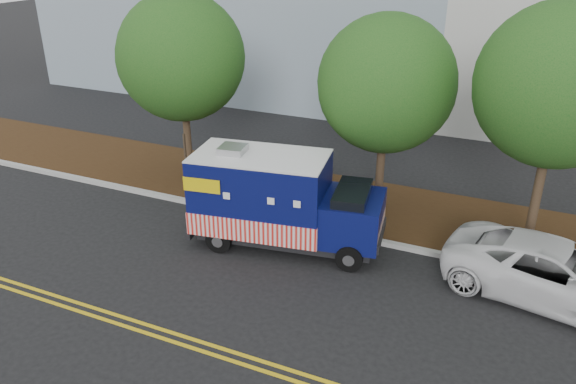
% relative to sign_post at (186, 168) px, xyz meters
% --- Properties ---
extents(ground, '(120.00, 120.00, 0.00)m').
position_rel_sign_post_xyz_m(ground, '(4.22, -1.60, -1.20)').
color(ground, black).
rests_on(ground, ground).
extents(curb, '(120.00, 0.18, 0.15)m').
position_rel_sign_post_xyz_m(curb, '(4.22, -0.20, -1.12)').
color(curb, '#9E9E99').
rests_on(curb, ground).
extents(mulch_strip, '(120.00, 4.00, 0.15)m').
position_rel_sign_post_xyz_m(mulch_strip, '(4.22, 1.90, -1.12)').
color(mulch_strip, '#311B0D').
rests_on(mulch_strip, ground).
extents(centerline_near, '(120.00, 0.10, 0.01)m').
position_rel_sign_post_xyz_m(centerline_near, '(4.22, -6.05, -1.19)').
color(centerline_near, gold).
rests_on(centerline_near, ground).
extents(centerline_far, '(120.00, 0.10, 0.01)m').
position_rel_sign_post_xyz_m(centerline_far, '(4.22, -6.30, -1.19)').
color(centerline_far, gold).
rests_on(centerline_far, ground).
extents(tree_a, '(4.31, 4.31, 6.65)m').
position_rel_sign_post_xyz_m(tree_a, '(-0.95, 1.56, 3.29)').
color(tree_a, '#38281C').
rests_on(tree_a, ground).
extents(tree_b, '(4.15, 4.15, 6.28)m').
position_rel_sign_post_xyz_m(tree_b, '(6.04, 1.93, 3.00)').
color(tree_b, '#38281C').
rests_on(tree_b, ground).
extents(tree_c, '(4.29, 4.29, 6.91)m').
position_rel_sign_post_xyz_m(tree_c, '(10.65, 1.35, 3.56)').
color(tree_c, '#38281C').
rests_on(tree_c, ground).
extents(sign_post, '(0.06, 0.06, 2.40)m').
position_rel_sign_post_xyz_m(sign_post, '(0.00, 0.00, 0.00)').
color(sign_post, '#473828').
rests_on(sign_post, ground).
extents(food_truck, '(5.73, 2.84, 2.90)m').
position_rel_sign_post_xyz_m(food_truck, '(3.95, -1.34, 0.11)').
color(food_truck, black).
rests_on(food_truck, ground).
extents(white_car, '(5.66, 3.36, 1.48)m').
position_rel_sign_post_xyz_m(white_car, '(11.35, -1.05, -0.46)').
color(white_car, silver).
rests_on(white_car, ground).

